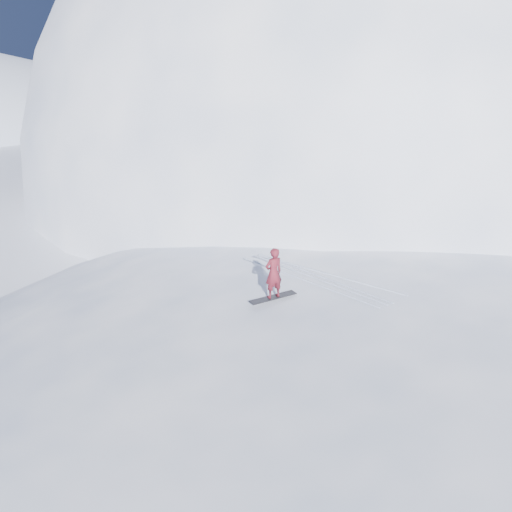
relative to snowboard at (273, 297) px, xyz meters
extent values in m
plane|color=white|center=(3.45, -3.86, -2.41)|extent=(400.00, 400.00, 0.00)
ellipsoid|color=white|center=(4.45, -0.86, -2.41)|extent=(36.00, 28.00, 4.80)
ellipsoid|color=white|center=(25.45, 22.14, -2.41)|extent=(60.00, 56.00, 56.00)
ellipsoid|color=white|center=(13.45, 16.14, -2.41)|extent=(28.00, 24.00, 18.00)
ellipsoid|color=white|center=(-0.55, -5.86, -2.41)|extent=(6.00, 5.40, 0.80)
ellipsoid|color=white|center=(1.45, 2.14, -2.41)|extent=(7.00, 6.30, 1.00)
ellipsoid|color=white|center=(10.45, 0.14, -2.41)|extent=(4.00, 3.60, 0.60)
cube|color=black|center=(0.00, 0.00, 0.00)|extent=(1.63, 0.39, 0.03)
imported|color=maroon|center=(0.00, 0.00, 0.84)|extent=(0.62, 0.42, 1.65)
cube|color=silver|center=(1.69, 0.59, 0.01)|extent=(1.29, 5.88, 0.04)
cube|color=silver|center=(2.11, 0.59, 0.01)|extent=(1.17, 5.91, 0.04)
cube|color=silver|center=(2.36, 0.59, 0.01)|extent=(1.13, 5.91, 0.04)
cube|color=silver|center=(2.72, 0.59, 0.01)|extent=(2.02, 5.69, 0.04)
camera|label=1|loc=(-7.60, -10.64, 6.36)|focal=32.00mm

